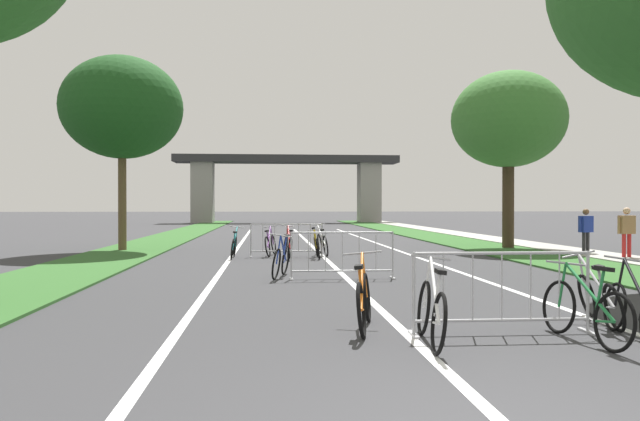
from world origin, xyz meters
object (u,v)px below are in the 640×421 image
tree_left_pine_near (122,108)px  pedestrian_in_red_jacket (586,227)px  bicycle_teal_6 (234,246)px  bicycle_orange_2 (364,301)px  tree_right_pine_far (508,120)px  bicycle_green_3 (585,311)px  bicycle_white_0 (322,244)px  bicycle_silver_4 (599,298)px  bicycle_yellow_5 (317,246)px  pedestrian_pushing_bike (627,228)px  bicycle_purple_8 (270,244)px  crowd_barrier_second (342,256)px  crowd_barrier_third (287,240)px  bicycle_blue_7 (281,260)px  bicycle_white_10 (431,312)px  crowd_barrier_nearest (502,293)px  bicycle_black_1 (634,309)px  bicycle_red_9 (288,246)px

tree_left_pine_near → pedestrian_in_red_jacket: tree_left_pine_near is taller
bicycle_teal_6 → bicycle_orange_2: bearing=-76.8°
tree_right_pine_far → bicycle_green_3: (-5.22, -15.04, -4.45)m
tree_left_pine_near → bicycle_white_0: size_ratio=3.91×
bicycle_silver_4 → bicycle_orange_2: bearing=-168.2°
bicycle_yellow_5 → pedestrian_pushing_bike: size_ratio=1.09×
bicycle_silver_4 → bicycle_purple_8: (-4.44, 11.62, 0.01)m
tree_left_pine_near → crowd_barrier_second: 11.92m
bicycle_orange_2 → pedestrian_in_red_jacket: (9.10, 11.03, 0.54)m
crowd_barrier_third → crowd_barrier_second: bearing=-79.8°
pedestrian_pushing_bike → bicycle_blue_7: bearing=17.9°
bicycle_white_10 → pedestrian_in_red_jacket: 14.63m
tree_left_pine_near → crowd_barrier_nearest: bearing=-60.8°
bicycle_white_0 → pedestrian_pushing_bike: (8.97, -2.31, 0.57)m
crowd_barrier_nearest → bicycle_yellow_5: bearing=97.3°
bicycle_black_1 → bicycle_teal_6: bearing=123.3°
crowd_barrier_third → pedestrian_in_red_jacket: size_ratio=1.53×
bicycle_white_0 → bicycle_orange_2: bearing=-97.3°
crowd_barrier_nearest → bicycle_black_1: crowd_barrier_nearest is taller
crowd_barrier_second → crowd_barrier_third: bearing=100.2°
bicycle_orange_2 → pedestrian_pushing_bike: (9.47, 9.38, 0.57)m
bicycle_white_10 → bicycle_silver_4: bearing=25.7°
bicycle_white_0 → bicycle_red_9: (-1.16, -0.98, -0.01)m
bicycle_white_0 → bicycle_green_3: size_ratio=1.04×
crowd_barrier_nearest → pedestrian_in_red_jacket: pedestrian_in_red_jacket is taller
bicycle_teal_6 → bicycle_white_10: bicycle_white_10 is taller
bicycle_silver_4 → bicycle_white_10: bearing=-148.9°
bicycle_black_1 → bicycle_red_9: 12.20m
tree_left_pine_near → bicycle_black_1: 18.39m
bicycle_orange_2 → bicycle_black_1: bearing=-2.5°
bicycle_black_1 → bicycle_teal_6: size_ratio=1.01×
bicycle_orange_2 → bicycle_yellow_5: 10.81m
crowd_barrier_third → bicycle_red_9: bearing=-88.4°
bicycle_blue_7 → bicycle_silver_4: bearing=139.5°
tree_left_pine_near → bicycle_green_3: (8.93, -15.03, -4.71)m
pedestrian_pushing_bike → pedestrian_in_red_jacket: (-0.37, 1.65, -0.03)m
bicycle_white_0 → pedestrian_in_red_jacket: (8.59, -0.66, 0.54)m
bicycle_white_0 → bicycle_yellow_5: bicycle_white_0 is taller
bicycle_silver_4 → bicycle_yellow_5: 11.18m
crowd_barrier_nearest → bicycle_silver_4: crowd_barrier_nearest is taller
bicycle_green_3 → bicycle_silver_4: size_ratio=1.01×
bicycle_blue_7 → pedestrian_in_red_jacket: (10.06, 5.22, 0.53)m
crowd_barrier_third → bicycle_teal_6: 1.69m
bicycle_teal_6 → crowd_barrier_nearest: bearing=-69.3°
tree_left_pine_near → crowd_barrier_second: bearing=-51.8°
bicycle_yellow_5 → crowd_barrier_nearest: bearing=98.9°
bicycle_red_9 → pedestrian_in_red_jacket: 9.77m
bicycle_green_3 → pedestrian_pushing_bike: 12.47m
pedestrian_pushing_bike → bicycle_green_3: bearing=55.0°
pedestrian_pushing_bike → tree_left_pine_near: bearing=-17.5°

